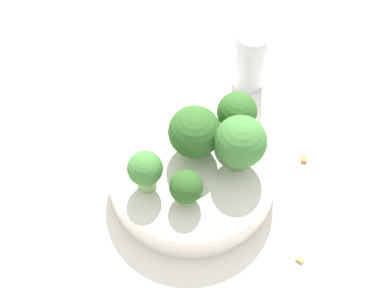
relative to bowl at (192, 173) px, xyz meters
name	(u,v)px	position (x,y,z in m)	size (l,w,h in m)	color
ground_plane	(192,182)	(0.00, 0.00, -0.02)	(3.00, 3.00, 0.00)	silver
bowl	(192,173)	(0.00, 0.00, 0.00)	(0.17, 0.17, 0.04)	silver
broccoli_floret_0	(237,112)	(-0.06, 0.01, 0.05)	(0.04, 0.04, 0.05)	#84AD66
broccoli_floret_1	(195,132)	(-0.01, -0.01, 0.05)	(0.05, 0.05, 0.06)	#7A9E5B
broccoli_floret_2	(186,188)	(0.03, 0.02, 0.04)	(0.03, 0.03, 0.04)	#8EB770
broccoli_floret_3	(145,170)	(0.05, -0.01, 0.05)	(0.03, 0.03, 0.05)	#84AD66
broccoli_floret_4	(240,143)	(-0.03, 0.04, 0.06)	(0.05, 0.05, 0.07)	#7A9E5B
pepper_shaker	(250,59)	(-0.15, -0.05, 0.02)	(0.04, 0.04, 0.08)	#B2B7BC
almond_crumb_0	(300,259)	(-0.01, 0.14, -0.02)	(0.01, 0.01, 0.01)	#AD7F4C
almond_crumb_1	(304,158)	(-0.10, 0.07, -0.02)	(0.01, 0.01, 0.01)	olive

